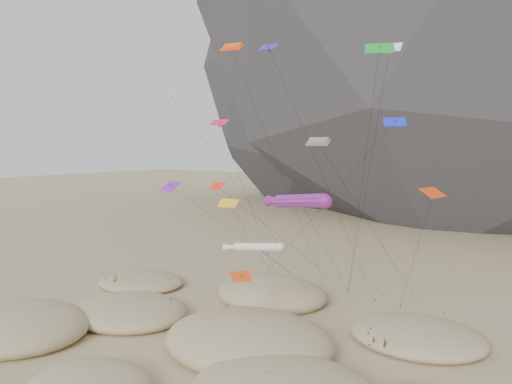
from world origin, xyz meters
The scene contains 9 objects.
ground centered at (0.00, 0.00, 0.00)m, with size 500.00×500.00×0.00m, color #CCB789.
dunes centered at (-2.77, 3.83, 0.73)m, with size 50.42×35.86×4.12m.
dune_grass centered at (-1.23, 3.71, 0.82)m, with size 43.39×29.78×1.51m.
kite_stakes centered at (2.49, 23.90, 0.15)m, with size 23.02×5.04×0.30m.
rainbow_tube_kite centered at (3.54, 10.06, 12.84)m, with size 8.90×18.08×13.87m.
white_tube_kite centered at (1.60, 5.62, 8.96)m, with size 5.86×16.43×9.56m.
orange_parafoil centered at (-6.93, 14.10, 28.40)m, with size 6.33×14.04×29.29m.
multi_parafoil centered at (5.59, 10.42, 18.11)m, with size 6.03×16.79×18.81m.
delta_kites centered at (0.96, 10.68, 18.02)m, with size 29.77×21.67×28.00m.
Camera 1 is at (26.30, -30.96, 18.02)m, focal length 35.00 mm.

